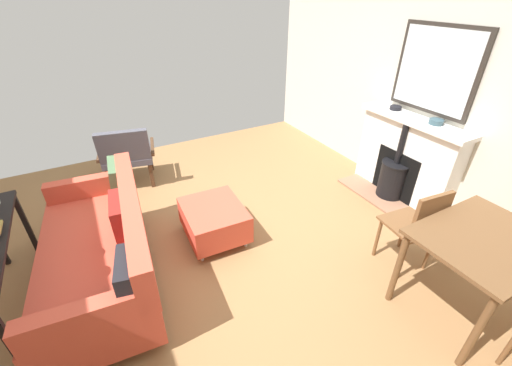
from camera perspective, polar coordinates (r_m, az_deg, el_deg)
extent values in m
cube|color=olive|center=(3.43, -6.80, -10.71)|extent=(5.18, 5.32, 0.01)
cube|color=beige|center=(4.29, 27.19, 16.79)|extent=(0.12, 5.32, 2.88)
cube|color=#93664C|center=(4.33, 20.98, -2.58)|extent=(0.34, 1.19, 0.03)
cube|color=white|center=(4.33, 24.83, 3.70)|extent=(0.26, 1.25, 0.97)
cube|color=black|center=(4.32, 23.45, 1.48)|extent=(0.06, 0.58, 0.58)
cylinder|color=black|center=(4.32, 22.91, 0.53)|extent=(0.32, 0.32, 0.43)
cylinder|color=black|center=(4.22, 23.54, 3.17)|extent=(0.34, 0.34, 0.02)
cylinder|color=black|center=(4.12, 24.27, 6.25)|extent=(0.07, 0.07, 0.48)
cube|color=white|center=(4.12, 26.19, 9.88)|extent=(0.31, 1.33, 0.05)
cube|color=#2D2823|center=(4.09, 29.14, 16.99)|extent=(0.04, 0.94, 0.90)
cube|color=silver|center=(4.07, 28.97, 16.99)|extent=(0.01, 0.86, 0.82)
cylinder|color=black|center=(4.31, 23.36, 12.05)|extent=(0.13, 0.13, 0.04)
torus|color=black|center=(4.30, 23.41, 12.26)|extent=(0.14, 0.14, 0.01)
cylinder|color=#334C56|center=(4.01, 29.16, 9.39)|extent=(0.15, 0.15, 0.05)
torus|color=#334C56|center=(4.01, 29.24, 9.68)|extent=(0.15, 0.15, 0.01)
cylinder|color=#B2B2B7|center=(3.94, -30.28, -8.21)|extent=(0.04, 0.04, 0.10)
cylinder|color=#B2B2B7|center=(3.87, -20.57, -6.30)|extent=(0.04, 0.04, 0.10)
cylinder|color=#B2B2B7|center=(2.78, -17.36, -24.32)|extent=(0.04, 0.04, 0.10)
cube|color=#D14C38|center=(3.16, -26.12, -12.09)|extent=(1.00, 1.84, 0.35)
cube|color=#D14C38|center=(2.91, -20.83, -5.49)|extent=(0.30, 1.78, 0.38)
cube|color=#D14C38|center=(3.69, -27.22, -0.52)|extent=(0.81, 0.19, 0.20)
cube|color=#D14C38|center=(2.39, -27.53, -20.18)|extent=(0.81, 0.19, 0.20)
cube|color=#4C6B47|center=(3.49, -23.40, 0.19)|extent=(0.18, 0.41, 0.41)
cube|color=maroon|center=(2.92, -22.71, -6.13)|extent=(0.15, 0.41, 0.40)
cube|color=black|center=(2.42, -21.59, -15.58)|extent=(0.18, 0.37, 0.35)
cylinder|color=#B2B2B7|center=(3.65, -12.07, -7.30)|extent=(0.03, 0.03, 0.09)
cylinder|color=#B2B2B7|center=(3.25, -9.49, -12.74)|extent=(0.03, 0.03, 0.09)
cylinder|color=#B2B2B7|center=(3.75, -5.22, -5.49)|extent=(0.03, 0.03, 0.09)
cylinder|color=#B2B2B7|center=(3.36, -1.82, -10.50)|extent=(0.03, 0.03, 0.09)
cube|color=#D14C38|center=(3.37, -7.40, -6.37)|extent=(0.61, 0.70, 0.30)
cube|color=#4C3321|center=(4.85, -18.08, 4.08)|extent=(0.05, 0.05, 0.36)
cube|color=#4C3321|center=(4.91, -23.98, 3.14)|extent=(0.05, 0.05, 0.36)
cube|color=#4C3321|center=(4.43, -17.94, 1.40)|extent=(0.05, 0.05, 0.36)
cube|color=#4C3321|center=(4.49, -24.38, 0.39)|extent=(0.05, 0.05, 0.36)
cube|color=#4C4C56|center=(4.57, -21.59, 4.52)|extent=(0.70, 0.67, 0.08)
cube|color=#4C4C56|center=(4.25, -22.31, 5.94)|extent=(0.61, 0.23, 0.40)
cube|color=#4C3321|center=(4.51, -17.80, 6.18)|extent=(0.15, 0.53, 0.04)
cube|color=#4C3321|center=(4.58, -25.75, 4.87)|extent=(0.15, 0.53, 0.04)
cube|color=black|center=(3.75, -35.30, -6.25)|extent=(0.04, 0.04, 0.71)
cube|color=black|center=(2.71, -36.67, -22.65)|extent=(0.04, 0.04, 0.71)
cylinder|color=brown|center=(3.51, 32.71, -7.72)|extent=(0.05, 0.05, 0.72)
cylinder|color=brown|center=(2.90, 23.68, -13.65)|extent=(0.05, 0.05, 0.72)
cylinder|color=brown|center=(2.73, 34.29, -20.95)|extent=(0.05, 0.05, 0.72)
cube|color=brown|center=(2.88, 35.54, -8.05)|extent=(0.95, 0.74, 0.03)
cylinder|color=brown|center=(3.55, 24.55, -7.45)|extent=(0.04, 0.04, 0.45)
cylinder|color=brown|center=(3.35, 20.63, -8.99)|extent=(0.04, 0.04, 0.45)
cylinder|color=brown|center=(3.41, 28.23, -10.41)|extent=(0.04, 0.04, 0.45)
cylinder|color=brown|center=(3.20, 24.35, -12.25)|extent=(0.04, 0.04, 0.45)
cube|color=brown|center=(3.24, 25.35, -6.59)|extent=(0.44, 0.44, 0.02)
cube|color=brown|center=(3.04, 28.45, -5.13)|extent=(0.36, 0.07, 0.40)
cylinder|color=brown|center=(2.98, 38.18, -21.56)|extent=(0.04, 0.04, 0.43)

